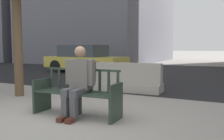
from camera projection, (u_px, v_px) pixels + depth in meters
name	position (u px, v px, depth m)	size (l,w,h in m)	color
ground_plane	(59.00, 118.00, 4.57)	(200.00, 200.00, 0.00)	gray
street_asphalt	(171.00, 74.00, 12.31)	(120.00, 12.00, 0.01)	black
street_bench	(77.00, 95.00, 4.72)	(1.71, 0.58, 0.88)	#28382D
seated_person	(78.00, 80.00, 4.62)	(0.58, 0.73, 1.31)	#66605B
jersey_barrier_centre	(128.00, 80.00, 7.38)	(2.03, 0.78, 0.84)	#9E998E
car_taxi_near	(85.00, 59.00, 12.98)	(4.30, 2.05, 1.42)	#DBC64C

